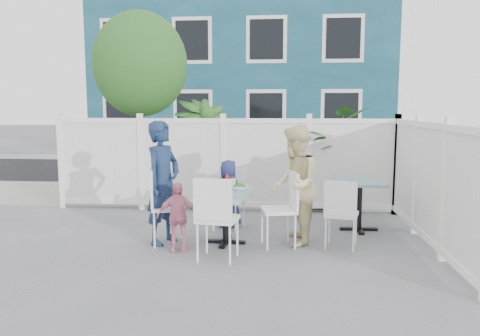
# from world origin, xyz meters

# --- Properties ---
(ground) EXTENTS (80.00, 80.00, 0.00)m
(ground) POSITION_xyz_m (0.00, 0.00, 0.00)
(ground) COLOR slate
(near_sidewalk) EXTENTS (24.00, 2.60, 0.01)m
(near_sidewalk) POSITION_xyz_m (0.00, 3.80, 0.01)
(near_sidewalk) COLOR gray
(near_sidewalk) RESTS_ON ground
(street) EXTENTS (24.00, 5.00, 0.01)m
(street) POSITION_xyz_m (0.00, 7.50, 0.00)
(street) COLOR black
(street) RESTS_ON ground
(far_sidewalk) EXTENTS (24.00, 1.60, 0.01)m
(far_sidewalk) POSITION_xyz_m (0.00, 10.60, 0.01)
(far_sidewalk) COLOR gray
(far_sidewalk) RESTS_ON ground
(building) EXTENTS (11.00, 6.00, 6.00)m
(building) POSITION_xyz_m (-0.50, 14.00, 3.00)
(building) COLOR #13404D
(building) RESTS_ON ground
(fence_back) EXTENTS (5.86, 0.08, 1.60)m
(fence_back) POSITION_xyz_m (0.10, 2.40, 0.78)
(fence_back) COLOR white
(fence_back) RESTS_ON ground
(fence_right) EXTENTS (0.08, 3.66, 1.60)m
(fence_right) POSITION_xyz_m (3.00, 0.60, 0.78)
(fence_right) COLOR white
(fence_right) RESTS_ON ground
(tree) EXTENTS (1.80, 1.62, 3.59)m
(tree) POSITION_xyz_m (-1.60, 3.30, 2.59)
(tree) COLOR #382316
(tree) RESTS_ON ground
(utility_cabinet) EXTENTS (0.66, 0.48, 1.21)m
(utility_cabinet) POSITION_xyz_m (-2.78, 4.00, 0.61)
(utility_cabinet) COLOR gold
(utility_cabinet) RESTS_ON ground
(potted_shrub_a) EXTENTS (1.51, 1.51, 1.95)m
(potted_shrub_a) POSITION_xyz_m (-0.39, 3.10, 0.98)
(potted_shrub_a) COLOR #24541C
(potted_shrub_a) RESTS_ON ground
(potted_shrub_b) EXTENTS (2.12, 2.13, 1.79)m
(potted_shrub_b) POSITION_xyz_m (1.75, 3.00, 0.89)
(potted_shrub_b) COLOR #24541C
(potted_shrub_b) RESTS_ON ground
(main_table) EXTENTS (0.72, 0.72, 0.71)m
(main_table) POSITION_xyz_m (0.38, 0.46, 0.55)
(main_table) COLOR #3F7280
(main_table) RESTS_ON ground
(spare_table) EXTENTS (0.70, 0.70, 0.73)m
(spare_table) POSITION_xyz_m (2.24, 1.28, 0.56)
(spare_table) COLOR #3F7280
(spare_table) RESTS_ON ground
(chair_left) EXTENTS (0.55, 0.56, 1.00)m
(chair_left) POSITION_xyz_m (-0.46, 0.36, 0.58)
(chair_left) COLOR white
(chair_left) RESTS_ON ground
(chair_right) EXTENTS (0.51, 0.52, 0.97)m
(chair_right) POSITION_xyz_m (1.15, 0.43, 0.56)
(chair_right) COLOR white
(chair_right) RESTS_ON ground
(chair_back) EXTENTS (0.50, 0.49, 0.89)m
(chair_back) POSITION_xyz_m (0.36, 1.23, 0.52)
(chair_back) COLOR white
(chair_back) RESTS_ON ground
(chair_near) EXTENTS (0.51, 0.49, 1.00)m
(chair_near) POSITION_xyz_m (0.36, -0.28, 0.58)
(chair_near) COLOR white
(chair_near) RESTS_ON ground
(chair_spare) EXTENTS (0.48, 0.47, 0.88)m
(chair_spare) POSITION_xyz_m (1.86, 0.35, 0.51)
(chair_spare) COLOR white
(chair_spare) RESTS_ON ground
(man) EXTENTS (0.58, 0.69, 1.62)m
(man) POSITION_xyz_m (-0.44, 0.41, 0.81)
(man) COLOR #172848
(man) RESTS_ON ground
(woman) EXTENTS (0.63, 0.79, 1.56)m
(woman) POSITION_xyz_m (1.28, 0.53, 0.78)
(woman) COLOR gold
(woman) RESTS_ON ground
(boy) EXTENTS (0.53, 0.38, 1.02)m
(boy) POSITION_xyz_m (0.32, 1.32, 0.51)
(boy) COLOR navy
(boy) RESTS_ON ground
(toddler) EXTENTS (0.54, 0.30, 0.87)m
(toddler) POSITION_xyz_m (-0.18, 0.08, 0.44)
(toddler) COLOR pink
(toddler) RESTS_ON ground
(plate_main) EXTENTS (0.23, 0.23, 0.01)m
(plate_main) POSITION_xyz_m (0.38, 0.32, 0.72)
(plate_main) COLOR white
(plate_main) RESTS_ON main_table
(plate_side) EXTENTS (0.24, 0.24, 0.02)m
(plate_side) POSITION_xyz_m (0.17, 0.55, 0.72)
(plate_side) COLOR white
(plate_side) RESTS_ON main_table
(salad_bowl) EXTENTS (0.23, 0.23, 0.06)m
(salad_bowl) POSITION_xyz_m (0.56, 0.48, 0.74)
(salad_bowl) COLOR white
(salad_bowl) RESTS_ON main_table
(coffee_cup_a) EXTENTS (0.08, 0.08, 0.12)m
(coffee_cup_a) POSITION_xyz_m (0.17, 0.38, 0.78)
(coffee_cup_a) COLOR beige
(coffee_cup_a) RESTS_ON main_table
(coffee_cup_b) EXTENTS (0.08, 0.08, 0.13)m
(coffee_cup_b) POSITION_xyz_m (0.45, 0.69, 0.78)
(coffee_cup_b) COLOR beige
(coffee_cup_b) RESTS_ON main_table
(ketchup_bottle) EXTENTS (0.05, 0.05, 0.17)m
(ketchup_bottle) POSITION_xyz_m (0.39, 0.54, 0.80)
(ketchup_bottle) COLOR #B01424
(ketchup_bottle) RESTS_ON main_table
(salt_shaker) EXTENTS (0.03, 0.03, 0.07)m
(salt_shaker) POSITION_xyz_m (0.28, 0.70, 0.75)
(salt_shaker) COLOR white
(salt_shaker) RESTS_ON main_table
(pepper_shaker) EXTENTS (0.03, 0.03, 0.07)m
(pepper_shaker) POSITION_xyz_m (0.33, 0.73, 0.75)
(pepper_shaker) COLOR black
(pepper_shaker) RESTS_ON main_table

